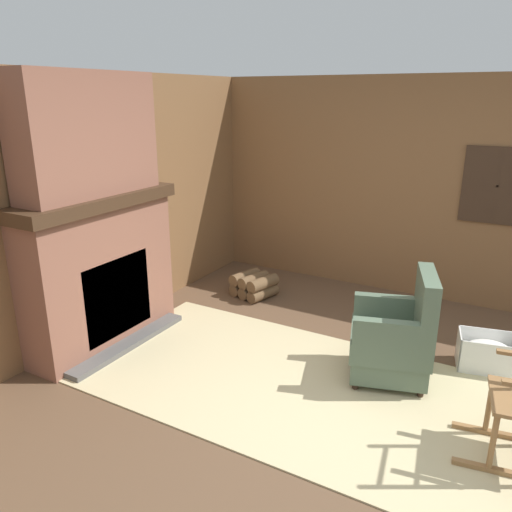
{
  "coord_description": "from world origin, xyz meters",
  "views": [
    {
      "loc": [
        0.93,
        -3.0,
        2.22
      ],
      "look_at": [
        -1.07,
        0.53,
        0.9
      ],
      "focal_mm": 35.0,
      "sensor_mm": 36.0,
      "label": 1
    }
  ],
  "objects": [
    {
      "name": "laundry_basket",
      "position": [
        0.79,
        1.2,
        0.15
      ],
      "size": [
        0.53,
        0.4,
        0.3
      ],
      "rotation": [
        0.0,
        0.0,
        0.21
      ],
      "color": "white",
      "rests_on": "ground"
    },
    {
      "name": "wood_panel_wall_left",
      "position": [
        -2.62,
        0.0,
        1.21
      ],
      "size": [
        0.06,
        5.77,
        2.43
      ],
      "color": "brown",
      "rests_on": "ground"
    },
    {
      "name": "area_rug",
      "position": [
        -0.47,
        0.17,
        0.01
      ],
      "size": [
        3.62,
        1.81,
        0.01
      ],
      "color": "#C6B789",
      "rests_on": "ground"
    },
    {
      "name": "oil_lamp_vase",
      "position": [
        -2.43,
        -0.43,
        1.49
      ],
      "size": [
        0.1,
        0.1,
        0.26
      ],
      "color": "#B24C42",
      "rests_on": "fireplace_hearth"
    },
    {
      "name": "fireplace_hearth",
      "position": [
        -2.38,
        0.0,
        0.69
      ],
      "size": [
        0.61,
        1.6,
        1.39
      ],
      "color": "brown",
      "rests_on": "ground"
    },
    {
      "name": "armchair",
      "position": [
        0.13,
        0.66,
        0.35
      ],
      "size": [
        0.76,
        0.74,
        0.92
      ],
      "rotation": [
        0.0,
        0.0,
        3.44
      ],
      "color": "#516651",
      "rests_on": "ground"
    },
    {
      "name": "firewood_stack",
      "position": [
        -1.72,
        1.63,
        0.13
      ],
      "size": [
        0.51,
        0.49,
        0.26
      ],
      "rotation": [
        0.0,
        0.0,
        -0.26
      ],
      "color": "brown",
      "rests_on": "ground"
    },
    {
      "name": "chimney_breast",
      "position": [
        -2.39,
        0.0,
        1.9
      ],
      "size": [
        0.35,
        1.32,
        1.01
      ],
      "color": "brown",
      "rests_on": "fireplace_hearth"
    },
    {
      "name": "storage_case",
      "position": [
        -2.43,
        0.22,
        1.47
      ],
      "size": [
        0.13,
        0.23,
        0.15
      ],
      "color": "gray",
      "rests_on": "fireplace_hearth"
    },
    {
      "name": "ground_plane",
      "position": [
        0.0,
        0.0,
        0.0
      ],
      "size": [
        14.0,
        14.0,
        0.0
      ],
      "primitive_type": "plane",
      "color": "brown"
    },
    {
      "name": "wood_panel_wall_back",
      "position": [
        0.01,
        2.62,
        1.22
      ],
      "size": [
        5.77,
        0.09,
        2.43
      ],
      "color": "brown",
      "rests_on": "ground"
    }
  ]
}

